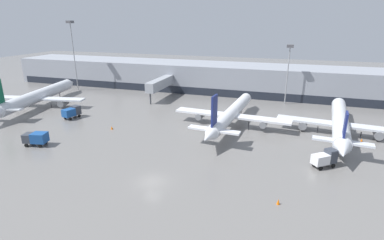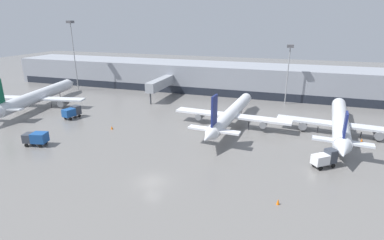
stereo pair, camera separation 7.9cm
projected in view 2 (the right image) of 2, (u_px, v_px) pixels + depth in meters
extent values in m
plane|color=slate|center=(152.00, 182.00, 44.39)|extent=(320.00, 320.00, 0.00)
cube|color=gray|center=(232.00, 78.00, 98.87)|extent=(160.00, 16.00, 9.00)
cube|color=#1E232D|center=(227.00, 93.00, 92.66)|extent=(156.80, 0.10, 2.40)
cube|color=#9399A0|center=(160.00, 84.00, 90.34)|extent=(2.60, 15.25, 2.80)
cylinder|color=#3F4247|center=(151.00, 99.00, 84.96)|extent=(0.44, 0.44, 3.20)
cylinder|color=silver|center=(232.00, 112.00, 67.22)|extent=(4.88, 28.32, 2.70)
cone|color=silver|center=(247.00, 97.00, 80.88)|extent=(2.79, 3.16, 2.57)
cone|color=silver|center=(208.00, 137.00, 53.09)|extent=(2.74, 4.23, 2.43)
cube|color=silver|center=(231.00, 116.00, 66.78)|extent=(26.21, 5.02, 0.44)
cube|color=silver|center=(214.00, 130.00, 55.77)|extent=(10.00, 2.45, 0.35)
cube|color=navy|center=(214.00, 112.00, 54.64)|extent=(0.57, 2.72, 6.07)
cylinder|color=slate|center=(201.00, 115.00, 69.69)|extent=(1.74, 3.41, 1.49)
cylinder|color=slate|center=(264.00, 123.00, 64.38)|extent=(1.74, 3.41, 1.49)
cylinder|color=#2D2D33|center=(241.00, 111.00, 75.93)|extent=(0.20, 0.20, 1.85)
cylinder|color=#2D2D33|center=(212.00, 121.00, 68.18)|extent=(0.20, 0.20, 1.85)
cylinder|color=#2D2D33|center=(249.00, 126.00, 65.15)|extent=(0.20, 0.20, 1.85)
cylinder|color=silver|center=(340.00, 121.00, 62.41)|extent=(6.03, 28.93, 3.12)
cone|color=silver|center=(339.00, 102.00, 76.37)|extent=(3.30, 3.72, 2.97)
cone|color=silver|center=(343.00, 151.00, 47.90)|extent=(3.27, 4.95, 2.81)
cube|color=silver|center=(340.00, 125.00, 61.98)|extent=(25.49, 5.52, 0.44)
cube|color=silver|center=(342.00, 142.00, 50.83)|extent=(9.74, 2.63, 0.35)
cube|color=navy|center=(345.00, 126.00, 49.91)|extent=(0.63, 2.69, 4.54)
cylinder|color=slate|center=(303.00, 124.00, 65.00)|extent=(2.04, 3.41, 1.72)
cylinder|color=slate|center=(378.00, 134.00, 59.56)|extent=(2.04, 3.41, 1.72)
cylinder|color=#2D2D33|center=(338.00, 118.00, 71.18)|extent=(0.20, 0.20, 1.43)
cylinder|color=#2D2D33|center=(318.00, 130.00, 63.39)|extent=(0.20, 0.20, 1.43)
cylinder|color=#2D2D33|center=(361.00, 135.00, 60.27)|extent=(0.20, 0.20, 1.43)
cylinder|color=silver|center=(39.00, 95.00, 82.90)|extent=(9.03, 31.03, 3.24)
cone|color=silver|center=(71.00, 83.00, 99.15)|extent=(3.70, 4.08, 3.08)
cube|color=silver|center=(38.00, 98.00, 82.38)|extent=(26.41, 7.89, 0.44)
cube|color=silver|center=(2.00, 109.00, 69.39)|extent=(10.14, 3.53, 0.35)
cylinder|color=slate|center=(14.00, 101.00, 83.56)|extent=(2.37, 3.55, 1.78)
cylinder|color=slate|center=(64.00, 103.00, 81.81)|extent=(2.37, 3.55, 1.78)
cylinder|color=#2D2D33|center=(60.00, 95.00, 93.07)|extent=(0.20, 0.20, 1.50)
cylinder|color=#2D2D33|center=(23.00, 104.00, 82.64)|extent=(0.20, 0.20, 1.50)
cylinder|color=#2D2D33|center=(51.00, 105.00, 81.64)|extent=(0.20, 0.20, 1.50)
cube|color=#19478C|center=(39.00, 138.00, 56.72)|extent=(3.08, 2.72, 1.86)
cube|color=#333842|center=(29.00, 138.00, 56.93)|extent=(2.05, 2.39, 1.66)
cylinder|color=black|center=(26.00, 145.00, 56.38)|extent=(0.74, 0.40, 0.70)
cylinder|color=black|center=(33.00, 141.00, 58.24)|extent=(0.74, 0.40, 0.70)
cylinder|color=black|center=(40.00, 146.00, 56.15)|extent=(0.74, 0.40, 0.70)
cylinder|color=black|center=(46.00, 142.00, 58.01)|extent=(0.74, 0.40, 0.70)
cube|color=silver|center=(320.00, 159.00, 48.10)|extent=(3.05, 2.92, 1.58)
cube|color=#333842|center=(331.00, 156.00, 48.69)|extent=(2.23, 2.24, 2.21)
cylinder|color=black|center=(326.00, 162.00, 49.85)|extent=(0.70, 0.63, 0.70)
cylinder|color=black|center=(333.00, 166.00, 48.49)|extent=(0.70, 0.63, 0.70)
cylinder|color=black|center=(314.00, 164.00, 49.00)|extent=(0.70, 0.63, 0.70)
cylinder|color=black|center=(321.00, 168.00, 47.63)|extent=(0.70, 0.63, 0.70)
cube|color=#19478C|center=(69.00, 113.00, 72.07)|extent=(2.64, 3.04, 1.79)
cube|color=#333842|center=(76.00, 110.00, 73.73)|extent=(2.30, 2.03, 2.15)
cylinder|color=black|center=(74.00, 115.00, 74.70)|extent=(0.41, 0.74, 0.70)
cylinder|color=black|center=(79.00, 116.00, 73.77)|extent=(0.41, 0.74, 0.70)
cylinder|color=black|center=(65.00, 117.00, 72.55)|extent=(0.41, 0.74, 0.70)
cylinder|color=black|center=(70.00, 119.00, 71.62)|extent=(0.41, 0.74, 0.70)
cone|color=orange|center=(278.00, 202.00, 38.81)|extent=(0.42, 0.42, 0.78)
cone|color=orange|center=(362.00, 140.00, 59.07)|extent=(0.42, 0.42, 0.59)
cone|color=orange|center=(112.00, 128.00, 65.66)|extent=(0.50, 0.50, 0.74)
cylinder|color=gray|center=(287.00, 77.00, 83.14)|extent=(0.30, 0.30, 15.76)
cube|color=#4C4C51|center=(290.00, 46.00, 80.51)|extent=(1.80, 1.80, 0.80)
cylinder|color=gray|center=(75.00, 58.00, 99.09)|extent=(0.30, 0.30, 21.85)
cube|color=#4C4C51|center=(70.00, 22.00, 95.50)|extent=(1.80, 1.80, 0.80)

